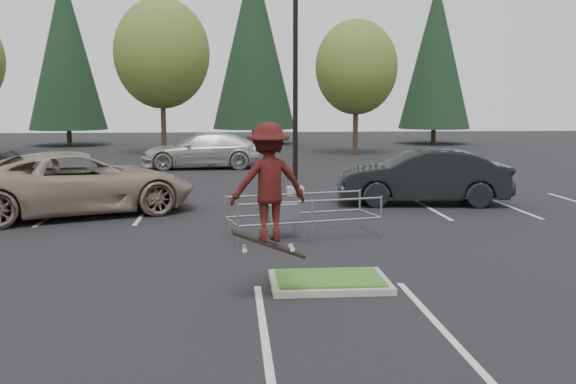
{
  "coord_description": "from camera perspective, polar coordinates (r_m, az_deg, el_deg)",
  "views": [
    {
      "loc": [
        -1.81,
        -12.16,
        3.45
      ],
      "look_at": [
        -0.65,
        1.5,
        1.57
      ],
      "focal_mm": 42.0,
      "sensor_mm": 36.0,
      "label": 1
    }
  ],
  "objects": [
    {
      "name": "skateboarder",
      "position": [
        11.26,
        -1.71,
        0.76
      ],
      "size": [
        1.42,
        1.0,
        2.31
      ],
      "rotation": [
        0.0,
        0.0,
        3.36
      ],
      "color": "black",
      "rests_on": "ground"
    },
    {
      "name": "conif_b",
      "position": [
        52.87,
        -2.93,
        12.6
      ],
      "size": [
        6.38,
        6.38,
        14.5
      ],
      "color": "#38281C",
      "rests_on": "ground"
    },
    {
      "name": "conif_c",
      "position": [
        54.13,
        12.4,
        11.26
      ],
      "size": [
        5.5,
        5.5,
        12.5
      ],
      "color": "#38281C",
      "rests_on": "ground"
    },
    {
      "name": "cart_corral",
      "position": [
        16.79,
        -0.07,
        -1.71
      ],
      "size": [
        3.95,
        2.18,
        1.06
      ],
      "rotation": [
        0.0,
        0.0,
        0.24
      ],
      "color": "gray",
      "rests_on": "ground"
    },
    {
      "name": "decid_b",
      "position": [
        42.97,
        -10.64,
        11.17
      ],
      "size": [
        5.89,
        5.89,
        9.64
      ],
      "color": "#38281C",
      "rests_on": "ground"
    },
    {
      "name": "conif_a",
      "position": [
        53.69,
        -18.32,
        11.35
      ],
      "size": [
        5.72,
        5.72,
        13.0
      ],
      "color": "#38281C",
      "rests_on": "ground"
    },
    {
      "name": "light_pole",
      "position": [
        24.29,
        0.63,
        10.45
      ],
      "size": [
        0.7,
        0.6,
        10.12
      ],
      "color": "gray",
      "rests_on": "ground"
    },
    {
      "name": "ground",
      "position": [
        12.77,
        3.52,
        -7.87
      ],
      "size": [
        120.0,
        120.0,
        0.0
      ],
      "primitive_type": "plane",
      "color": "black",
      "rests_on": "ground"
    },
    {
      "name": "stall_lines",
      "position": [
        18.51,
        -3.35,
        -2.91
      ],
      "size": [
        22.62,
        17.6,
        0.01
      ],
      "color": "beige",
      "rests_on": "ground"
    },
    {
      "name": "grass_median",
      "position": [
        12.75,
        3.52,
        -7.53
      ],
      "size": [
        2.2,
        1.6,
        0.16
      ],
      "color": "gray",
      "rests_on": "ground"
    },
    {
      "name": "car_r_charc",
      "position": [
        22.73,
        11.31,
        1.29
      ],
      "size": [
        5.77,
        2.55,
        1.84
      ],
      "primitive_type": "imported",
      "rotation": [
        0.0,
        0.0,
        4.6
      ],
      "color": "black",
      "rests_on": "ground"
    },
    {
      "name": "decid_c",
      "position": [
        42.74,
        5.77,
        10.22
      ],
      "size": [
        5.12,
        5.12,
        8.38
      ],
      "color": "#38281C",
      "rests_on": "ground"
    },
    {
      "name": "car_far_silver",
      "position": [
        34.28,
        -7.16,
        3.51
      ],
      "size": [
        6.24,
        2.67,
        1.79
      ],
      "primitive_type": "imported",
      "rotation": [
        0.0,
        0.0,
        4.74
      ],
      "color": "#B4B3AE",
      "rests_on": "ground"
    },
    {
      "name": "car_l_tan",
      "position": [
        21.13,
        -17.63,
        0.7
      ],
      "size": [
        7.6,
        5.66,
        1.92
      ],
      "primitive_type": "imported",
      "rotation": [
        0.0,
        0.0,
        1.98
      ],
      "color": "gray",
      "rests_on": "ground"
    }
  ]
}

